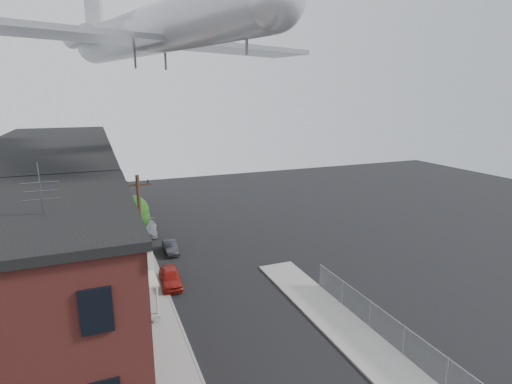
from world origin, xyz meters
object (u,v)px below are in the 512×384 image
Objects in this scene: airplane at (151,30)px; utility_pole at (141,234)px; street_tree at (134,213)px; car_near at (170,277)px; car_far at (149,228)px; car_mid at (170,247)px.

utility_pole is at bearing -128.14° from airplane.
car_near is (1.67, -9.27, -2.79)m from street_tree.
street_tree is at bearing 101.82° from airplane.
airplane reaches higher than car_near.
car_far is (2.00, 13.49, -4.06)m from utility_pole.
street_tree is 4.85m from car_far.
car_near is at bearing -84.32° from car_far.
car_far is 21.35m from airplane.
car_near is at bearing -79.77° from street_tree.
airplane is (-0.10, 1.77, 18.20)m from car_near.
street_tree is at bearing 88.11° from utility_pole.
car_far is at bearing 81.57° from utility_pole.
airplane reaches higher than street_tree.
car_far is (-0.00, 12.84, -0.05)m from car_near.
utility_pole is 8.96m from car_mid.
street_tree is 4.87m from car_mid.
airplane is at bearing 96.82° from car_near.
car_mid is at bearing 66.30° from utility_pole.
car_mid is (2.87, -2.65, -2.92)m from street_tree.
street_tree is 0.19× the size of airplane.
car_near is 12.84m from car_far.
car_mid is at bearing 83.31° from car_near.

